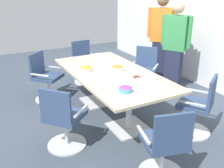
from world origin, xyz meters
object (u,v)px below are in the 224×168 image
(person_standing_1, at_px, (175,46))
(snack_bowl_chips_orange, at_px, (86,68))
(donut_platter, at_px, (145,78))
(napkin_pile, at_px, (100,56))
(office_chair_2, at_px, (144,73))
(office_chair_4, at_px, (45,79))
(person_standing_0, at_px, (161,37))
(conference_table, at_px, (112,80))
(snack_bowl_pretzels, at_px, (117,68))
(office_chair_0, at_px, (165,148))
(office_chair_1, at_px, (198,109))
(office_chair_5, at_px, (63,121))
(snack_bowl_candy_mix, at_px, (126,89))
(office_chair_3, at_px, (85,64))

(person_standing_1, bearing_deg, snack_bowl_chips_orange, 64.51)
(donut_platter, bearing_deg, snack_bowl_chips_orange, -142.37)
(person_standing_1, bearing_deg, napkin_pile, 41.00)
(office_chair_2, bearing_deg, office_chair_4, 33.08)
(person_standing_0, xyz_separation_m, snack_bowl_chips_orange, (0.69, -2.07, -0.21))
(office_chair_4, bearing_deg, donut_platter, 80.74)
(conference_table, xyz_separation_m, office_chair_4, (-1.13, -0.82, -0.22))
(person_standing_1, xyz_separation_m, donut_platter, (0.89, -1.34, -0.17))
(snack_bowl_pretzels, bearing_deg, person_standing_0, 120.04)
(office_chair_0, bearing_deg, conference_table, 97.06)
(snack_bowl_pretzels, height_order, donut_platter, snack_bowl_pretzels)
(office_chair_1, xyz_separation_m, office_chair_5, (-0.58, -1.85, 0.00))
(office_chair_2, height_order, snack_bowl_candy_mix, office_chair_2)
(person_standing_1, bearing_deg, office_chair_2, 44.15)
(conference_table, height_order, office_chair_3, office_chair_3)
(snack_bowl_pretzels, xyz_separation_m, donut_platter, (0.57, 0.16, -0.02))
(conference_table, relative_size, office_chair_3, 2.64)
(office_chair_2, xyz_separation_m, donut_platter, (1.08, -0.75, 0.36))
(office_chair_3, relative_size, person_standing_1, 0.51)
(office_chair_4, bearing_deg, snack_bowl_chips_orange, 76.89)
(donut_platter, bearing_deg, napkin_pile, -177.38)
(office_chair_1, distance_m, snack_bowl_chips_orange, 1.87)
(snack_bowl_pretzels, relative_size, snack_bowl_candy_mix, 1.13)
(person_standing_1, relative_size, snack_bowl_chips_orange, 8.14)
(office_chair_1, height_order, office_chair_3, same)
(conference_table, xyz_separation_m, donut_platter, (0.52, 0.29, 0.15))
(snack_bowl_pretzels, bearing_deg, office_chair_3, 177.46)
(donut_platter, bearing_deg, office_chair_4, -146.04)
(office_chair_5, bearing_deg, office_chair_3, 109.68)
(office_chair_0, distance_m, person_standing_0, 3.35)
(snack_bowl_pretzels, bearing_deg, office_chair_1, 29.98)
(office_chair_3, bearing_deg, office_chair_5, 55.05)
(napkin_pile, bearing_deg, snack_bowl_candy_mix, -14.27)
(office_chair_4, height_order, person_standing_0, person_standing_0)
(office_chair_5, relative_size, person_standing_1, 0.51)
(snack_bowl_candy_mix, bearing_deg, snack_bowl_chips_orange, -173.23)
(office_chair_0, relative_size, office_chair_5, 1.00)
(office_chair_0, height_order, office_chair_5, same)
(snack_bowl_pretzels, distance_m, donut_platter, 0.59)
(person_standing_0, distance_m, snack_bowl_chips_orange, 2.20)
(conference_table, height_order, person_standing_0, person_standing_0)
(person_standing_1, distance_m, donut_platter, 1.61)
(office_chair_0, distance_m, office_chair_4, 2.86)
(conference_table, bearing_deg, snack_bowl_pretzels, 111.40)
(person_standing_0, distance_m, donut_platter, 2.10)
(snack_bowl_chips_orange, xyz_separation_m, donut_platter, (0.81, 0.62, -0.02))
(conference_table, xyz_separation_m, office_chair_0, (1.67, -0.22, -0.22))
(conference_table, height_order, snack_bowl_pretzels, snack_bowl_pretzels)
(office_chair_0, bearing_deg, napkin_pile, 94.91)
(conference_table, relative_size, office_chair_4, 2.64)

